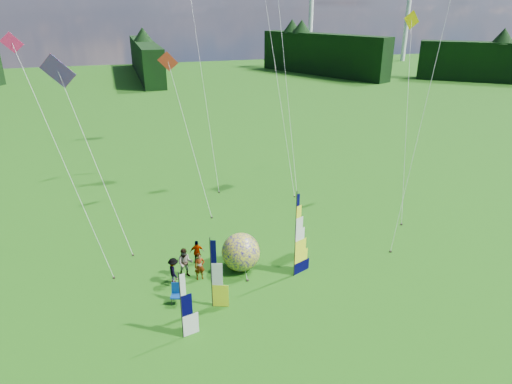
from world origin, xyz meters
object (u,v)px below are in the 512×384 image
object	(u,v)px
side_banner_far	(181,307)
camp_chair	(177,294)
side_banner_left	(211,274)
feather_banner_main	(295,237)
bol_inflatable	(241,252)
spectator_b	(185,263)
spectator_d	(197,252)
spectator_a	(200,266)
spectator_c	(174,271)
kite_whale	(273,44)

from	to	relation	value
side_banner_far	camp_chair	bearing A→B (deg)	74.84
side_banner_left	camp_chair	size ratio (longest dim) A/B	3.53
feather_banner_main	bol_inflatable	distance (m)	3.53
side_banner_left	spectator_b	size ratio (longest dim) A/B	2.18
side_banner_left	camp_chair	world-z (taller)	side_banner_left
side_banner_far	side_banner_left	bearing A→B (deg)	33.55
side_banner_far	spectator_d	distance (m)	6.89
spectator_a	camp_chair	size ratio (longest dim) A/B	1.50
bol_inflatable	spectator_b	distance (m)	3.33
spectator_a	spectator_c	world-z (taller)	spectator_a
feather_banner_main	spectator_d	xyz separation A→B (m)	(-5.14, 3.13, -1.84)
spectator_b	spectator_d	xyz separation A→B (m)	(0.94, 1.29, -0.15)
kite_whale	spectator_a	bearing A→B (deg)	-105.19
feather_banner_main	camp_chair	bearing A→B (deg)	162.65
feather_banner_main	spectator_d	world-z (taller)	feather_banner_main
spectator_a	side_banner_far	bearing A→B (deg)	-113.95
feather_banner_main	spectator_a	world-z (taller)	feather_banner_main
spectator_c	kite_whale	distance (m)	22.24
side_banner_far	spectator_a	xyz separation A→B (m)	(1.73, 4.74, -0.92)
side_banner_left	spectator_b	bearing A→B (deg)	125.07
bol_inflatable	spectator_c	xyz separation A→B (m)	(-4.05, -0.31, -0.35)
feather_banner_main	side_banner_far	distance (m)	7.89
spectator_c	spectator_d	distance (m)	2.45
camp_chair	spectator_c	bearing A→B (deg)	103.75
bol_inflatable	camp_chair	xyz separation A→B (m)	(-4.19, -2.28, -0.59)
feather_banner_main	side_banner_left	bearing A→B (deg)	173.01
side_banner_left	kite_whale	size ratio (longest dim) A/B	0.17
side_banner_far	bol_inflatable	bearing A→B (deg)	36.72
feather_banner_main	side_banner_left	distance (m)	5.43
spectator_a	kite_whale	size ratio (longest dim) A/B	0.07
side_banner_far	spectator_a	distance (m)	5.13
spectator_d	kite_whale	distance (m)	20.18
feather_banner_main	spectator_b	xyz separation A→B (m)	(-6.08, 1.85, -1.69)
bol_inflatable	camp_chair	world-z (taller)	bol_inflatable
side_banner_left	side_banner_far	world-z (taller)	side_banner_left
bol_inflatable	spectator_a	bearing A→B (deg)	-172.80
side_banner_far	spectator_d	xyz separation A→B (m)	(1.93, 6.54, -1.00)
spectator_a	spectator_b	xyz separation A→B (m)	(-0.75, 0.52, 0.07)
feather_banner_main	bol_inflatable	size ratio (longest dim) A/B	2.26
kite_whale	camp_chair	bearing A→B (deg)	-106.11
spectator_b	camp_chair	size ratio (longest dim) A/B	1.62
spectator_a	spectator_c	size ratio (longest dim) A/B	1.05
spectator_b	bol_inflatable	bearing A→B (deg)	8.84
spectator_c	spectator_d	world-z (taller)	spectator_c
bol_inflatable	kite_whale	xyz separation A→B (m)	(7.30, 15.43, 10.51)
feather_banner_main	spectator_d	distance (m)	6.30
bol_inflatable	kite_whale	world-z (taller)	kite_whale
spectator_c	spectator_d	bearing A→B (deg)	-49.97
bol_inflatable	spectator_d	world-z (taller)	bol_inflatable
bol_inflatable	spectator_a	xyz separation A→B (m)	(-2.57, -0.32, -0.31)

